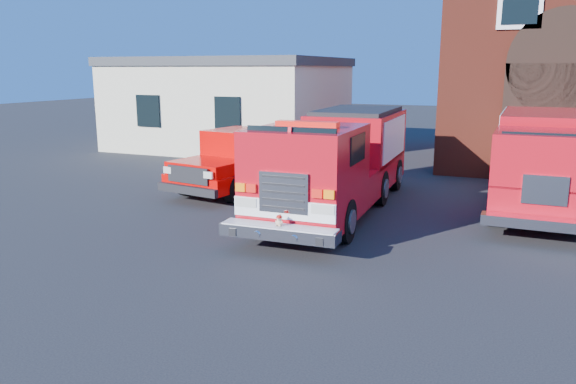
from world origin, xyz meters
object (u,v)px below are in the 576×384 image
at_px(fire_engine, 338,160).
at_px(secondary_truck, 543,157).
at_px(pickup_truck, 248,160).
at_px(side_building, 231,102).

xyz_separation_m(fire_engine, secondary_truck, (5.17, 2.59, 0.02)).
bearing_deg(pickup_truck, secondary_truck, 6.61).
relative_size(side_building, pickup_truck, 1.65).
height_order(side_building, pickup_truck, side_building).
relative_size(side_building, secondary_truck, 1.28).
bearing_deg(side_building, secondary_truck, -28.68).
relative_size(side_building, fire_engine, 1.17).
bearing_deg(pickup_truck, fire_engine, -23.95).
height_order(fire_engine, secondary_truck, fire_engine).
relative_size(fire_engine, pickup_truck, 1.41).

